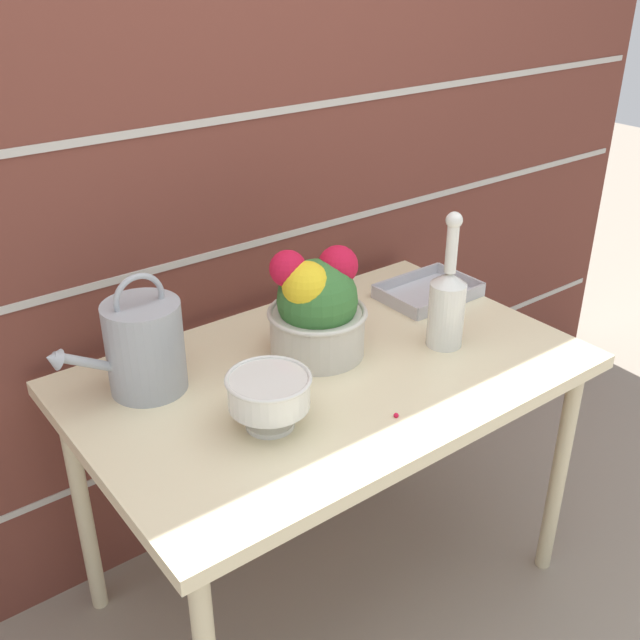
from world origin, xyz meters
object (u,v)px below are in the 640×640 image
object	(u,v)px
watering_can	(144,346)
crystal_pedestal_bowl	(269,393)
flower_planter	(316,307)
wire_tray	(428,293)
glass_decanter	(447,303)

from	to	relation	value
watering_can	crystal_pedestal_bowl	bearing A→B (deg)	-64.33
crystal_pedestal_bowl	flower_planter	world-z (taller)	flower_planter
crystal_pedestal_bowl	flower_planter	size ratio (longest dim) A/B	0.65
flower_planter	wire_tray	bearing A→B (deg)	8.45
flower_planter	glass_decanter	distance (m)	0.34
crystal_pedestal_bowl	glass_decanter	world-z (taller)	glass_decanter
flower_planter	crystal_pedestal_bowl	bearing A→B (deg)	-144.80
crystal_pedestal_bowl	flower_planter	xyz separation A→B (m)	(0.27, 0.19, 0.05)
watering_can	glass_decanter	size ratio (longest dim) A/B	0.89
watering_can	glass_decanter	world-z (taller)	glass_decanter
glass_decanter	watering_can	bearing A→B (deg)	159.02
flower_planter	glass_decanter	bearing A→B (deg)	-29.11
watering_can	crystal_pedestal_bowl	size ratio (longest dim) A/B	1.73
glass_decanter	wire_tray	bearing A→B (deg)	53.46
crystal_pedestal_bowl	flower_planter	distance (m)	0.34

